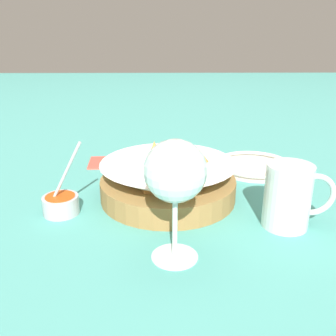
# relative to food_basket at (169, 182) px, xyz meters

# --- Properties ---
(ground_plane) EXTENTS (4.00, 4.00, 0.00)m
(ground_plane) POSITION_rel_food_basket_xyz_m (-0.02, 0.02, -0.03)
(ground_plane) COLOR teal
(food_basket) EXTENTS (0.24, 0.24, 0.10)m
(food_basket) POSITION_rel_food_basket_xyz_m (0.00, 0.00, 0.00)
(food_basket) COLOR olive
(food_basket) RESTS_ON ground_plane
(sauce_cup) EXTENTS (0.07, 0.06, 0.13)m
(sauce_cup) POSITION_rel_food_basket_xyz_m (-0.18, -0.06, -0.01)
(sauce_cup) COLOR #B7B7BC
(sauce_cup) RESTS_ON ground_plane
(wine_glass) EXTENTS (0.08, 0.08, 0.17)m
(wine_glass) POSITION_rel_food_basket_xyz_m (0.01, -0.19, 0.09)
(wine_glass) COLOR silver
(wine_glass) RESTS_ON ground_plane
(beer_mug) EXTENTS (0.11, 0.07, 0.10)m
(beer_mug) POSITION_rel_food_basket_xyz_m (0.18, -0.10, 0.02)
(beer_mug) COLOR silver
(beer_mug) RESTS_ON ground_plane
(side_plate) EXTENTS (0.17, 0.17, 0.01)m
(side_plate) POSITION_rel_food_basket_xyz_m (0.19, 0.15, -0.02)
(side_plate) COLOR silver
(side_plate) RESTS_ON ground_plane
(napkin) EXTENTS (0.14, 0.09, 0.01)m
(napkin) POSITION_rel_food_basket_xyz_m (-0.11, 0.19, -0.03)
(napkin) COLOR #DB4C3D
(napkin) RESTS_ON ground_plane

